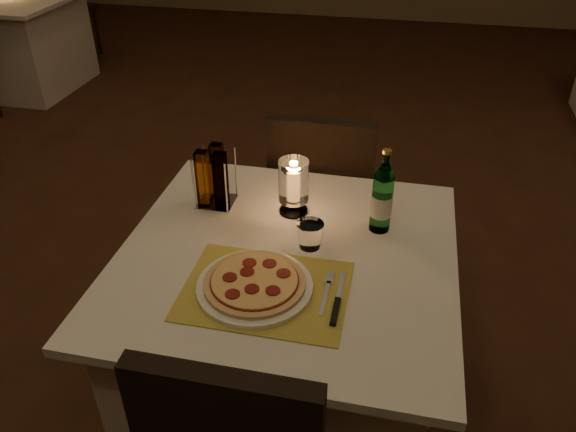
% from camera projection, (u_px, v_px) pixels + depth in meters
% --- Properties ---
extents(floor, '(8.00, 10.00, 0.02)m').
position_uv_depth(floor, '(274.00, 280.00, 2.73)').
color(floor, '#402214').
rests_on(floor, ground).
extents(main_table, '(1.00, 1.00, 0.74)m').
position_uv_depth(main_table, '(287.00, 340.00, 1.88)').
color(main_table, silver).
rests_on(main_table, ground).
extents(chair_far, '(0.42, 0.42, 0.90)m').
position_uv_depth(chair_far, '(323.00, 188.00, 2.37)').
color(chair_far, black).
rests_on(chair_far, ground).
extents(placemat, '(0.45, 0.34, 0.00)m').
position_uv_depth(placemat, '(265.00, 290.00, 1.54)').
color(placemat, gold).
rests_on(placemat, main_table).
extents(plate, '(0.32, 0.32, 0.01)m').
position_uv_depth(plate, '(255.00, 286.00, 1.54)').
color(plate, white).
rests_on(plate, placemat).
extents(pizza, '(0.28, 0.28, 0.02)m').
position_uv_depth(pizza, '(255.00, 282.00, 1.53)').
color(pizza, '#D8B77F').
rests_on(pizza, plate).
extents(fork, '(0.02, 0.18, 0.00)m').
position_uv_depth(fork, '(327.00, 290.00, 1.53)').
color(fork, silver).
rests_on(fork, placemat).
extents(knife, '(0.02, 0.22, 0.01)m').
position_uv_depth(knife, '(337.00, 306.00, 1.47)').
color(knife, black).
rests_on(knife, placemat).
extents(tumbler, '(0.08, 0.08, 0.08)m').
position_uv_depth(tumbler, '(310.00, 235.00, 1.68)').
color(tumbler, white).
rests_on(tumbler, main_table).
extents(water_bottle, '(0.07, 0.07, 0.28)m').
position_uv_depth(water_bottle, '(382.00, 199.00, 1.72)').
color(water_bottle, '#60B272').
rests_on(water_bottle, main_table).
extents(hurricane_candle, '(0.10, 0.10, 0.19)m').
position_uv_depth(hurricane_candle, '(294.00, 183.00, 1.81)').
color(hurricane_candle, white).
rests_on(hurricane_candle, main_table).
extents(cruet_caddy, '(0.12, 0.12, 0.21)m').
position_uv_depth(cruet_caddy, '(214.00, 179.00, 1.85)').
color(cruet_caddy, white).
rests_on(cruet_caddy, main_table).
extents(neighbor_table_left, '(1.00, 1.00, 0.74)m').
position_uv_depth(neighbor_table_left, '(18.00, 43.00, 4.68)').
color(neighbor_table_left, silver).
rests_on(neighbor_table_left, ground).
extents(neighbor_chair_lb, '(0.42, 0.42, 0.90)m').
position_uv_depth(neighbor_chair_lb, '(60.00, 2.00, 5.16)').
color(neighbor_chair_lb, black).
rests_on(neighbor_chair_lb, ground).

